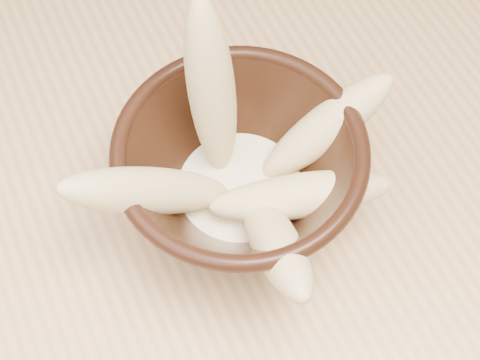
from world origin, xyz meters
name	(u,v)px	position (x,y,z in m)	size (l,w,h in m)	color
table	(339,129)	(0.00, 0.00, 0.67)	(1.20, 0.80, 0.75)	#DCB379
bowl	(240,174)	(-0.15, -0.08, 0.81)	(0.19, 0.19, 0.10)	black
milk_puddle	(240,190)	(-0.15, -0.08, 0.78)	(0.11, 0.11, 0.01)	#FCEECB
banana_upright	(212,91)	(-0.15, -0.03, 0.87)	(0.03, 0.03, 0.16)	#D0BA7B
banana_left	(150,191)	(-0.22, -0.07, 0.83)	(0.03, 0.03, 0.15)	#D0BA7B
banana_right	(326,127)	(-0.08, -0.07, 0.83)	(0.03, 0.03, 0.13)	#D0BA7B
banana_across	(300,196)	(-0.12, -0.11, 0.81)	(0.03, 0.03, 0.14)	#D0BA7B
banana_front	(276,244)	(-0.15, -0.14, 0.82)	(0.03, 0.03, 0.13)	#D0BA7B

